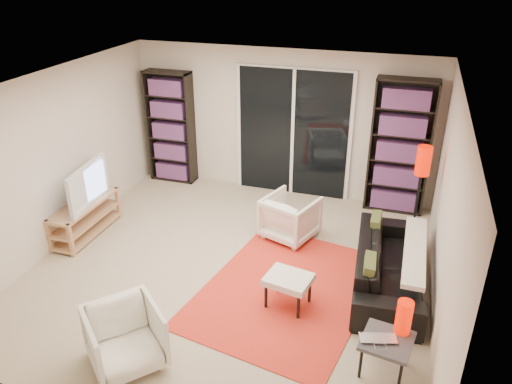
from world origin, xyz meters
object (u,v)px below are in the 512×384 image
Objects in this scene: bookshelf_right at (400,148)px; ottoman at (288,281)px; sofa at (389,265)px; armchair_front at (125,338)px; bookshelf_left at (171,127)px; armchair_back at (290,217)px; tv_stand at (86,218)px; floor_lamp at (422,170)px; side_table at (387,343)px.

bookshelf_right is 3.10m from ottoman.
sofa is (0.08, -2.10, -0.76)m from bookshelf_right.
armchair_front is (-2.31, -4.22, -0.73)m from bookshelf_right.
bookshelf_left is 2.90m from armchair_back.
tv_stand is 4.28m from sofa.
bookshelf_right is 2.23m from sofa.
sofa is at bearing 34.89° from ottoman.
armchair_back is at bearing -28.21° from bookshelf_left.
ottoman is (-1.00, -2.85, -0.71)m from bookshelf_right.
bookshelf_right is 4.79m from tv_stand.
bookshelf_right is 1.04m from floor_lamp.
armchair_back is 0.48× the size of floor_lamp.
ottoman is at bearing -1.43° from armchair_front.
floor_lamp reaches higher than tv_stand.
tv_stand is 2.96m from armchair_back.
sofa reaches higher than side_table.
floor_lamp reaches higher than armchair_back.
armchair_front is (-0.95, -2.88, 0.00)m from armchair_back.
floor_lamp is at bearing 3.14° from armchair_front.
side_table is at bearing -17.80° from tv_stand.
side_table is (2.46, 0.67, 0.03)m from armchair_front.
tv_stand is at bearing 84.79° from armchair_front.
sofa is 2.88× the size of armchair_back.
armchair_back is at bearing 103.31° from ottoman.
bookshelf_left reaches higher than armchair_front.
sofa is at bearing 171.14° from armchair_back.
floor_lamp is (0.25, 1.12, 0.83)m from sofa.
side_table is 2.69m from floor_lamp.
side_table is at bearing -93.90° from floor_lamp.
armchair_back is at bearing 15.98° from tv_stand.
bookshelf_left reaches higher than tv_stand.
sofa reaches higher than tv_stand.
sofa is 3.51× the size of ottoman.
ottoman is at bearing 148.80° from side_table.
bookshelf_right is 2.98× the size of armchair_front.
sofa is 1.38× the size of floor_lamp.
floor_lamp is (1.69, 0.35, 0.80)m from armchair_back.
armchair_front is (1.54, -4.22, -0.65)m from bookshelf_left.
armchair_back is 1.90m from floor_lamp.
sofa is 1.45m from side_table.
bookshelf_right reaches higher than tv_stand.
tv_stand is 0.85× the size of floor_lamp.
bookshelf_right is 3.62m from side_table.
bookshelf_right is 1.68× the size of tv_stand.
floor_lamp reaches higher than armchair_front.
armchair_front reaches higher than armchair_back.
bookshelf_left reaches higher than armchair_back.
armchair_front is at bearing -129.19° from floor_lamp.
tv_stand is 2.17× the size of ottoman.
tv_stand reaches higher than ottoman.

